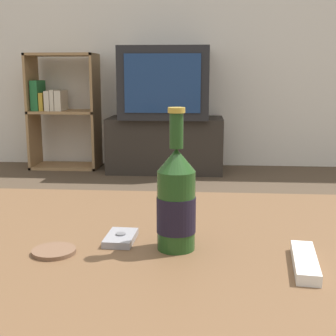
% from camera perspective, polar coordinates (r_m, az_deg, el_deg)
% --- Properties ---
extents(back_wall, '(8.00, 0.05, 2.60)m').
position_cam_1_polar(back_wall, '(3.97, 3.47, 19.23)').
color(back_wall, silver).
rests_on(back_wall, ground_plane).
extents(coffee_table, '(1.25, 0.82, 0.42)m').
position_cam_1_polar(coffee_table, '(0.99, -0.25, -11.72)').
color(coffee_table, brown).
rests_on(coffee_table, ground_plane).
extents(tv_stand, '(0.89, 0.43, 0.42)m').
position_cam_1_polar(tv_stand, '(3.69, -0.30, 2.90)').
color(tv_stand, '#28231E').
rests_on(tv_stand, ground_plane).
extents(television, '(0.67, 0.55, 0.54)m').
position_cam_1_polar(television, '(3.65, -0.31, 10.35)').
color(television, black).
rests_on(television, tv_stand).
extents(bookshelf, '(0.54, 0.30, 0.92)m').
position_cam_1_polar(bookshelf, '(3.90, -13.05, 7.14)').
color(bookshelf, '#99754C').
rests_on(bookshelf, ground_plane).
extents(beer_bottle, '(0.08, 0.08, 0.28)m').
position_cam_1_polar(beer_bottle, '(0.90, 1.00, -4.02)').
color(beer_bottle, '#1E4219').
rests_on(beer_bottle, coffee_table).
extents(cell_phone, '(0.06, 0.10, 0.02)m').
position_cam_1_polar(cell_phone, '(0.97, -5.79, -8.48)').
color(cell_phone, gray).
rests_on(cell_phone, coffee_table).
extents(remote_control, '(0.06, 0.17, 0.02)m').
position_cam_1_polar(remote_control, '(0.88, 16.36, -10.92)').
color(remote_control, white).
rests_on(remote_control, coffee_table).
extents(coaster, '(0.08, 0.08, 0.01)m').
position_cam_1_polar(coaster, '(0.93, -13.74, -9.83)').
color(coaster, brown).
rests_on(coaster, coffee_table).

